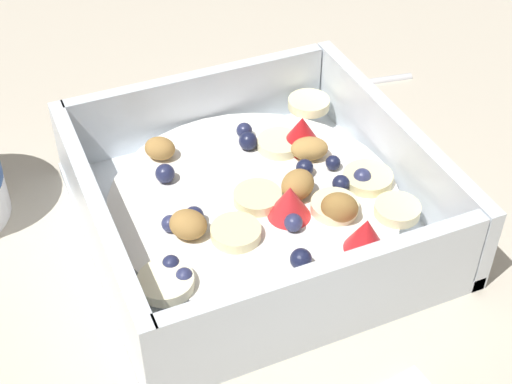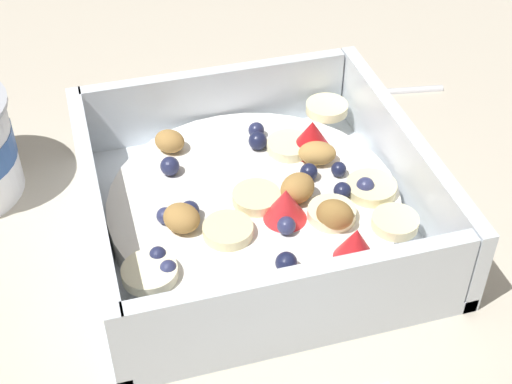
# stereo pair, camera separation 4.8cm
# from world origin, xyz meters

# --- Properties ---
(ground_plane) EXTENTS (2.40, 2.40, 0.00)m
(ground_plane) POSITION_xyz_m (0.00, 0.00, 0.00)
(ground_plane) COLOR beige
(fruit_bowl) EXTENTS (0.21, 0.21, 0.06)m
(fruit_bowl) POSITION_xyz_m (0.02, -0.00, 0.02)
(fruit_bowl) COLOR white
(fruit_bowl) RESTS_ON ground
(spoon) EXTENTS (0.05, 0.17, 0.01)m
(spoon) POSITION_xyz_m (0.16, -0.08, 0.00)
(spoon) COLOR silver
(spoon) RESTS_ON ground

